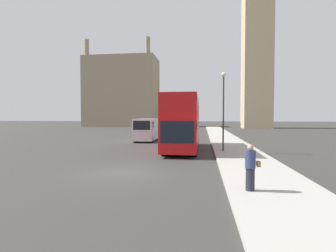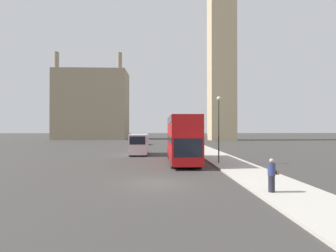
% 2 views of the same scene
% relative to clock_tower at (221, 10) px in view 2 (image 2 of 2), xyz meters
% --- Properties ---
extents(ground_plane, '(300.00, 300.00, 0.00)m').
position_rel_clock_tower_xyz_m(ground_plane, '(-17.48, -55.58, -36.23)').
color(ground_plane, '#383533').
extents(sidewalk_strip, '(3.68, 120.00, 0.15)m').
position_rel_clock_tower_xyz_m(sidewalk_strip, '(-10.64, -55.58, -36.15)').
color(sidewalk_strip, '#ADA89E').
rests_on(sidewalk_strip, ground_plane).
extents(clock_tower, '(7.36, 7.53, 70.70)m').
position_rel_clock_tower_xyz_m(clock_tower, '(0.00, 0.00, 0.00)').
color(clock_tower, tan).
rests_on(clock_tower, ground_plane).
extents(building_block_distant, '(20.86, 11.28, 24.81)m').
position_rel_clock_tower_xyz_m(building_block_distant, '(-37.37, 7.83, -26.02)').
color(building_block_distant, gray).
rests_on(building_block_distant, ground_plane).
extents(red_double_decker_bus, '(2.61, 10.20, 4.50)m').
position_rel_clock_tower_xyz_m(red_double_decker_bus, '(-15.06, -46.14, -33.72)').
color(red_double_decker_bus, '#B71114').
rests_on(red_double_decker_bus, ground_plane).
extents(white_van, '(2.20, 5.23, 2.60)m').
position_rel_clock_tower_xyz_m(white_van, '(-19.85, -38.64, -34.84)').
color(white_van, silver).
rests_on(white_van, ground_plane).
extents(pedestrian, '(0.54, 0.38, 1.70)m').
position_rel_clock_tower_xyz_m(pedestrian, '(-11.64, -58.65, -35.23)').
color(pedestrian, '#23232D').
rests_on(pedestrian, sidewalk_strip).
extents(street_lamp, '(0.36, 0.36, 6.19)m').
position_rel_clock_tower_xyz_m(street_lamp, '(-11.77, -47.49, -32.06)').
color(street_lamp, '#2D332D').
rests_on(street_lamp, sidewalk_strip).
extents(parked_sedan, '(1.80, 4.62, 1.40)m').
position_rel_clock_tower_xyz_m(parked_sedan, '(-20.84, -19.16, -35.58)').
color(parked_sedan, black).
rests_on(parked_sedan, ground_plane).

